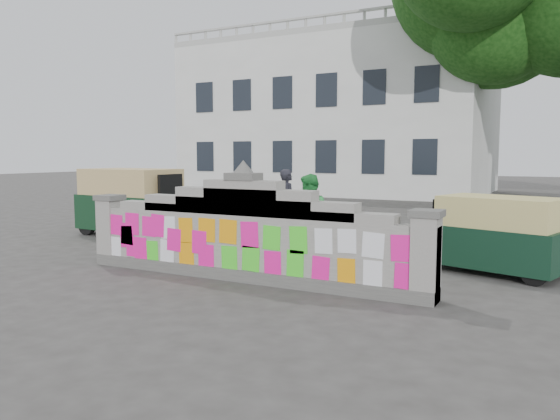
{
  "coord_description": "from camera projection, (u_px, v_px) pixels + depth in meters",
  "views": [
    {
      "loc": [
        4.76,
        -7.67,
        2.1
      ],
      "look_at": [
        0.15,
        1.0,
        1.1
      ],
      "focal_mm": 35.0,
      "sensor_mm": 36.0,
      "label": 1
    }
  ],
  "objects": [
    {
      "name": "ground",
      "position": [
        244.0,
        280.0,
        9.18
      ],
      "size": [
        100.0,
        100.0,
        0.0
      ],
      "primitive_type": "plane",
      "color": "#383533",
      "rests_on": "ground"
    },
    {
      "name": "parapet_wall",
      "position": [
        244.0,
        236.0,
        9.09
      ],
      "size": [
        6.48,
        0.44,
        2.01
      ],
      "color": "#4C4C49",
      "rests_on": "ground"
    },
    {
      "name": "building",
      "position": [
        341.0,
        121.0,
        31.35
      ],
      "size": [
        16.0,
        10.0,
        8.9
      ],
      "color": "silver",
      "rests_on": "ground"
    },
    {
      "name": "cyclist_bike",
      "position": [
        288.0,
        228.0,
        12.3
      ],
      "size": [
        1.81,
        1.26,
        0.9
      ],
      "primitive_type": "imported",
      "rotation": [
        0.0,
        0.0,
        2.0
      ],
      "color": "black",
      "rests_on": "ground"
    },
    {
      "name": "cyclist_rider",
      "position": [
        288.0,
        214.0,
        12.26
      ],
      "size": [
        0.56,
        0.66,
        1.53
      ],
      "primitive_type": "imported",
      "rotation": [
        0.0,
        0.0,
        2.0
      ],
      "color": "black",
      "rests_on": "ground"
    },
    {
      "name": "pedestrian",
      "position": [
        309.0,
        217.0,
        10.84
      ],
      "size": [
        1.04,
        1.06,
        1.72
      ],
      "primitive_type": "imported",
      "rotation": [
        0.0,
        0.0,
        -0.86
      ],
      "color": "green",
      "rests_on": "ground"
    },
    {
      "name": "rickshaw_left",
      "position": [
        133.0,
        201.0,
        14.15
      ],
      "size": [
        3.18,
        1.64,
        1.73
      ],
      "rotation": [
        0.0,
        0.0,
        -0.07
      ],
      "color": "black",
      "rests_on": "ground"
    },
    {
      "name": "rickshaw_right",
      "position": [
        496.0,
        234.0,
        9.61
      ],
      "size": [
        2.54,
        1.7,
        1.37
      ],
      "rotation": [
        0.0,
        0.0,
        2.85
      ],
      "color": "black",
      "rests_on": "ground"
    }
  ]
}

